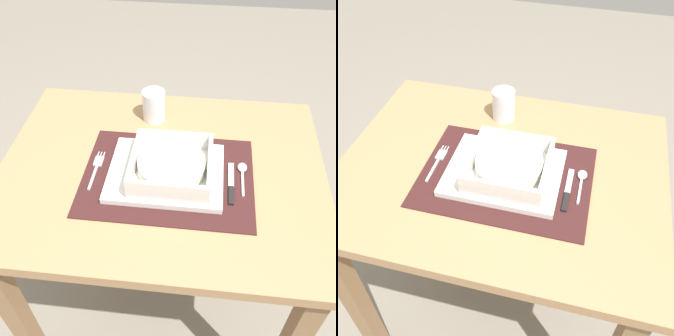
% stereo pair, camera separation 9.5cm
% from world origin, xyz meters
% --- Properties ---
extents(ground_plane, '(6.00, 6.00, 0.00)m').
position_xyz_m(ground_plane, '(0.00, 0.00, 0.00)').
color(ground_plane, gray).
extents(dining_table, '(0.83, 0.65, 0.75)m').
position_xyz_m(dining_table, '(0.00, 0.00, 0.62)').
color(dining_table, '#A37A51').
rests_on(dining_table, ground).
extents(placemat, '(0.42, 0.32, 0.00)m').
position_xyz_m(placemat, '(0.02, -0.03, 0.75)').
color(placemat, '#381919').
rests_on(placemat, dining_table).
extents(serving_plate, '(0.28, 0.22, 0.02)m').
position_xyz_m(serving_plate, '(0.02, -0.03, 0.76)').
color(serving_plate, white).
rests_on(serving_plate, placemat).
extents(porridge_bowl, '(0.19, 0.19, 0.06)m').
position_xyz_m(porridge_bowl, '(0.03, -0.03, 0.79)').
color(porridge_bowl, white).
rests_on(porridge_bowl, serving_plate).
extents(fork, '(0.02, 0.14, 0.00)m').
position_xyz_m(fork, '(-0.16, -0.02, 0.76)').
color(fork, silver).
rests_on(fork, placemat).
extents(spoon, '(0.02, 0.11, 0.01)m').
position_xyz_m(spoon, '(0.21, 0.00, 0.76)').
color(spoon, silver).
rests_on(spoon, placemat).
extents(butter_knife, '(0.01, 0.14, 0.01)m').
position_xyz_m(butter_knife, '(0.18, -0.05, 0.76)').
color(butter_knife, black).
rests_on(butter_knife, placemat).
extents(drinking_glass, '(0.07, 0.07, 0.09)m').
position_xyz_m(drinking_glass, '(-0.05, 0.21, 0.79)').
color(drinking_glass, white).
rests_on(drinking_glass, dining_table).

